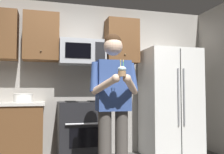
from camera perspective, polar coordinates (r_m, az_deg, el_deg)
wall_back at (r=4.41m, az=-5.45°, el=-0.47°), size 4.40×0.10×2.60m
oven_range at (r=4.04m, az=-6.69°, el=-12.13°), size 0.76×0.70×0.93m
microwave at (r=4.16m, az=-6.82°, el=5.53°), size 0.74×0.41×0.40m
refrigerator at (r=4.44m, az=13.04°, el=-5.58°), size 0.90×0.75×1.80m
cabinet_row_upper at (r=4.21m, az=-14.76°, el=8.69°), size 2.78×0.36×0.76m
bowl_large_white at (r=4.01m, az=-19.55°, el=-4.46°), size 0.28×0.28×0.13m
person at (r=2.90m, az=0.33°, el=-5.03°), size 0.60×0.48×1.76m
cupcake at (r=2.59m, az=2.29°, el=1.35°), size 0.09×0.09×0.17m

